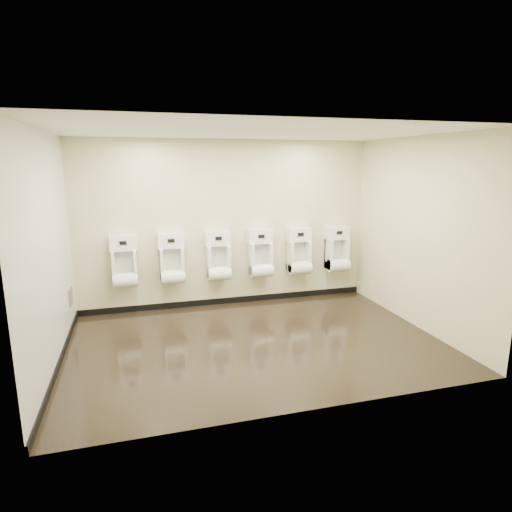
{
  "coord_description": "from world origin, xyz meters",
  "views": [
    {
      "loc": [
        -1.49,
        -5.3,
        2.42
      ],
      "look_at": [
        0.16,
        0.55,
        1.09
      ],
      "focal_mm": 30.0,
      "sensor_mm": 36.0,
      "label": 1
    }
  ],
  "objects_px": {
    "access_panel": "(71,297)",
    "urinal_4": "(299,254)",
    "urinal_5": "(337,252)",
    "urinal_2": "(218,259)",
    "urinal_3": "(260,257)",
    "urinal_1": "(172,262)",
    "urinal_0": "(125,265)"
  },
  "relations": [
    {
      "from": "urinal_3",
      "to": "access_panel",
      "type": "bearing_deg",
      "value": -172.33
    },
    {
      "from": "urinal_3",
      "to": "urinal_4",
      "type": "height_order",
      "value": "same"
    },
    {
      "from": "urinal_4",
      "to": "urinal_5",
      "type": "distance_m",
      "value": 0.74
    },
    {
      "from": "urinal_1",
      "to": "urinal_2",
      "type": "bearing_deg",
      "value": 0.0
    },
    {
      "from": "access_panel",
      "to": "urinal_4",
      "type": "height_order",
      "value": "urinal_4"
    },
    {
      "from": "urinal_2",
      "to": "urinal_0",
      "type": "bearing_deg",
      "value": 180.0
    },
    {
      "from": "urinal_5",
      "to": "urinal_4",
      "type": "bearing_deg",
      "value": 180.0
    },
    {
      "from": "urinal_0",
      "to": "urinal_1",
      "type": "xyz_separation_m",
      "value": [
        0.74,
        0.0,
        0.0
      ]
    },
    {
      "from": "access_panel",
      "to": "urinal_4",
      "type": "xyz_separation_m",
      "value": [
        3.73,
        0.41,
        0.33
      ]
    },
    {
      "from": "urinal_4",
      "to": "access_panel",
      "type": "bearing_deg",
      "value": -173.78
    },
    {
      "from": "access_panel",
      "to": "urinal_3",
      "type": "distance_m",
      "value": 3.07
    },
    {
      "from": "urinal_0",
      "to": "urinal_4",
      "type": "bearing_deg",
      "value": 0.0
    },
    {
      "from": "urinal_2",
      "to": "access_panel",
      "type": "bearing_deg",
      "value": -169.89
    },
    {
      "from": "urinal_0",
      "to": "urinal_2",
      "type": "xyz_separation_m",
      "value": [
        1.51,
        0.0,
        0.0
      ]
    },
    {
      "from": "urinal_3",
      "to": "urinal_5",
      "type": "relative_size",
      "value": 1.0
    },
    {
      "from": "access_panel",
      "to": "urinal_1",
      "type": "relative_size",
      "value": 0.31
    },
    {
      "from": "access_panel",
      "to": "urinal_5",
      "type": "distance_m",
      "value": 4.51
    },
    {
      "from": "urinal_3",
      "to": "urinal_5",
      "type": "xyz_separation_m",
      "value": [
        1.46,
        0.0,
        0.0
      ]
    },
    {
      "from": "urinal_0",
      "to": "urinal_5",
      "type": "height_order",
      "value": "same"
    },
    {
      "from": "urinal_0",
      "to": "urinal_4",
      "type": "distance_m",
      "value": 2.96
    },
    {
      "from": "urinal_0",
      "to": "urinal_1",
      "type": "distance_m",
      "value": 0.74
    },
    {
      "from": "urinal_2",
      "to": "urinal_3",
      "type": "xyz_separation_m",
      "value": [
        0.74,
        0.0,
        0.0
      ]
    },
    {
      "from": "access_panel",
      "to": "urinal_2",
      "type": "distance_m",
      "value": 2.34
    },
    {
      "from": "urinal_1",
      "to": "urinal_2",
      "type": "relative_size",
      "value": 1.0
    },
    {
      "from": "urinal_3",
      "to": "urinal_5",
      "type": "bearing_deg",
      "value": 0.0
    },
    {
      "from": "urinal_1",
      "to": "access_panel",
      "type": "bearing_deg",
      "value": -164.94
    },
    {
      "from": "urinal_1",
      "to": "urinal_2",
      "type": "xyz_separation_m",
      "value": [
        0.77,
        0.0,
        0.0
      ]
    },
    {
      "from": "urinal_1",
      "to": "urinal_3",
      "type": "distance_m",
      "value": 1.51
    },
    {
      "from": "access_panel",
      "to": "urinal_1",
      "type": "xyz_separation_m",
      "value": [
        1.51,
        0.41,
        0.33
      ]
    },
    {
      "from": "access_panel",
      "to": "urinal_1",
      "type": "height_order",
      "value": "urinal_1"
    },
    {
      "from": "urinal_0",
      "to": "urinal_1",
      "type": "bearing_deg",
      "value": 0.0
    },
    {
      "from": "urinal_1",
      "to": "urinal_5",
      "type": "height_order",
      "value": "same"
    }
  ]
}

